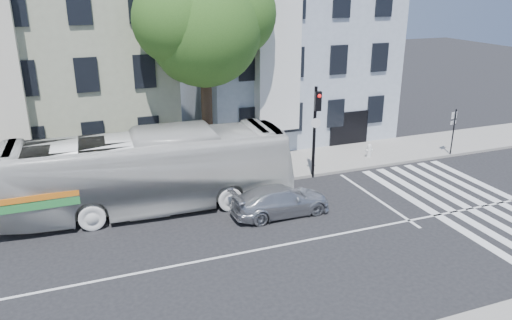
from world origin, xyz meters
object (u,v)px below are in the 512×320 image
bus (147,172)px  fire_hydrant (369,150)px  traffic_signal (316,120)px  sedan (281,200)px

bus → fire_hydrant: bearing=-77.9°
bus → traffic_signal: size_ratio=2.68×
sedan → traffic_signal: bearing=-45.8°
sedan → bus: bearing=63.1°
traffic_signal → sedan: bearing=-122.4°
traffic_signal → fire_hydrant: size_ratio=6.13×
traffic_signal → fire_hydrant: bearing=31.1°
sedan → traffic_signal: 5.33m
bus → sedan: bearing=-113.6°
sedan → traffic_signal: traffic_signal is taller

